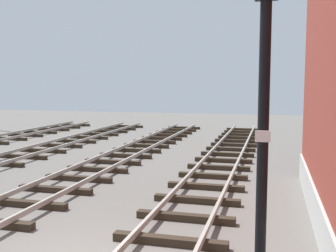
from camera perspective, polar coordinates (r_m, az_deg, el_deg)
name	(u,v)px	position (r m, az deg, el deg)	size (l,w,h in m)	color
signal_mast	(265,70)	(6.55, 13.55, 7.69)	(0.36, 0.40, 5.81)	black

